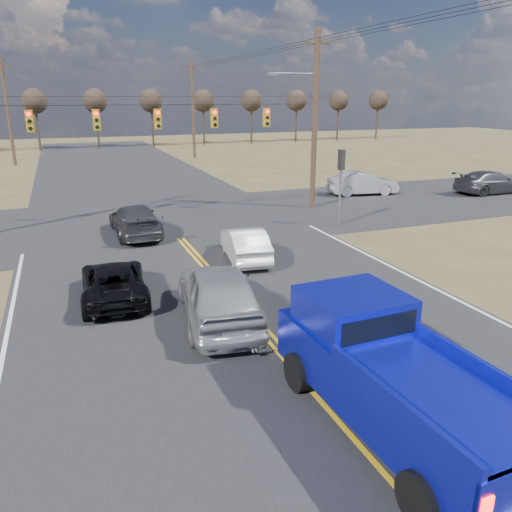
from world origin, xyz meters
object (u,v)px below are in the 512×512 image
object	(u,v)px
pickup_truck	(391,374)
silver_suv	(219,293)
cross_car_east_far	(491,182)
white_car_queue	(245,244)
black_suv	(114,281)
dgrey_car_queue	(135,220)
cross_car_east_near	(362,184)

from	to	relation	value
pickup_truck	silver_suv	bearing A→B (deg)	104.48
silver_suv	cross_car_east_far	world-z (taller)	silver_suv
pickup_truck	silver_suv	world-z (taller)	pickup_truck
white_car_queue	pickup_truck	bearing A→B (deg)	93.77
silver_suv	black_suv	size ratio (longest dim) A/B	1.19
dgrey_car_queue	cross_car_east_near	world-z (taller)	cross_car_east_near
pickup_truck	black_suv	distance (m)	9.91
silver_suv	dgrey_car_queue	distance (m)	10.80
white_car_queue	cross_car_east_near	xyz separation A→B (m)	(12.32, 10.46, 0.09)
black_suv	dgrey_car_queue	xyz separation A→B (m)	(1.83, 7.87, 0.12)
black_suv	dgrey_car_queue	bearing A→B (deg)	-99.61
white_car_queue	cross_car_east_near	distance (m)	16.16
dgrey_car_queue	white_car_queue	bearing A→B (deg)	122.27
pickup_truck	silver_suv	xyz separation A→B (m)	(-1.75, 5.94, -0.25)
black_suv	cross_car_east_far	distance (m)	28.19
pickup_truck	white_car_queue	distance (m)	11.26
cross_car_east_far	pickup_truck	bearing A→B (deg)	131.82
pickup_truck	white_car_queue	size ratio (longest dim) A/B	1.53
dgrey_car_queue	cross_car_east_far	distance (m)	24.59
silver_suv	white_car_queue	distance (m)	5.94
cross_car_east_far	dgrey_car_queue	bearing A→B (deg)	96.13
pickup_truck	dgrey_car_queue	distance (m)	16.92
black_suv	silver_suv	bearing A→B (deg)	136.56
white_car_queue	black_suv	bearing A→B (deg)	32.32
pickup_truck	cross_car_east_far	world-z (taller)	pickup_truck
black_suv	white_car_queue	bearing A→B (deg)	-152.99
white_car_queue	cross_car_east_far	distance (m)	22.26
black_suv	cross_car_east_near	bearing A→B (deg)	-140.66
dgrey_car_queue	cross_car_east_near	xyz separation A→B (m)	(15.93, 4.96, 0.04)
white_car_queue	silver_suv	bearing A→B (deg)	71.37
dgrey_car_queue	cross_car_east_near	size ratio (longest dim) A/B	1.08
silver_suv	dgrey_car_queue	world-z (taller)	silver_suv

